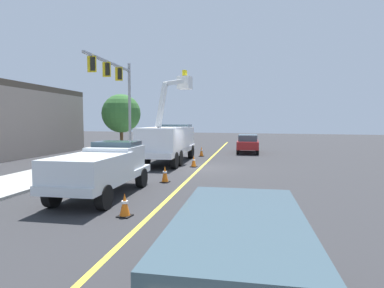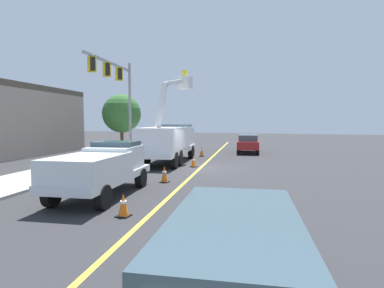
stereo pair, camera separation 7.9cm
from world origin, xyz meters
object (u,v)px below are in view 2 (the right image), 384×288
at_px(service_pickup_truck, 101,168).
at_px(traffic_cone_trailing, 202,151).
at_px(traffic_cone_mid_front, 164,174).
at_px(trailing_sedan, 234,272).
at_px(utility_bucket_truck, 169,140).
at_px(passing_minivan, 248,142).
at_px(traffic_cone_leading, 123,205).
at_px(traffic_signal_mast, 118,86).
at_px(traffic_cone_mid_rear, 194,161).

bearing_deg(service_pickup_truck, traffic_cone_trailing, 2.58).
bearing_deg(traffic_cone_mid_front, trailing_sedan, -150.62).
distance_m(utility_bucket_truck, service_pickup_truck, 10.41).
bearing_deg(traffic_cone_trailing, passing_minivan, -35.44).
height_order(trailing_sedan, traffic_cone_leading, trailing_sedan).
distance_m(trailing_sedan, traffic_signal_mast, 21.36).
bearing_deg(utility_bucket_truck, traffic_cone_mid_rear, -123.17).
relative_size(traffic_cone_leading, traffic_cone_trailing, 0.86).
height_order(traffic_cone_leading, traffic_cone_mid_rear, traffic_cone_mid_rear).
bearing_deg(service_pickup_truck, traffic_cone_mid_rear, -4.99).
bearing_deg(traffic_cone_mid_front, traffic_cone_leading, -168.42).
height_order(utility_bucket_truck, trailing_sedan, utility_bucket_truck).
height_order(traffic_cone_mid_front, traffic_cone_mid_rear, traffic_cone_mid_front).
height_order(utility_bucket_truck, traffic_cone_mid_front, utility_bucket_truck).
distance_m(passing_minivan, traffic_cone_mid_rear, 10.59).
height_order(service_pickup_truck, traffic_signal_mast, traffic_signal_mast).
height_order(utility_bucket_truck, traffic_cone_mid_rear, utility_bucket_truck).
xyz_separation_m(utility_bucket_truck, trailing_sedan, (-16.67, -8.32, -0.63)).
height_order(service_pickup_truck, traffic_cone_leading, service_pickup_truck).
bearing_deg(traffic_cone_trailing, traffic_cone_leading, -170.09).
bearing_deg(traffic_cone_mid_front, traffic_cone_mid_rear, 4.28).
bearing_deg(trailing_sedan, traffic_cone_trailing, 19.11).
distance_m(traffic_cone_mid_front, traffic_signal_mast, 11.13).
bearing_deg(utility_bucket_truck, traffic_cone_trailing, -12.68).
distance_m(service_pickup_truck, traffic_signal_mast, 12.65).
relative_size(utility_bucket_truck, trailing_sedan, 1.68).
distance_m(utility_bucket_truck, traffic_signal_mast, 5.75).
xyz_separation_m(traffic_cone_mid_front, traffic_cone_trailing, (11.35, 1.82, 0.02)).
bearing_deg(utility_bucket_truck, passing_minivan, -25.02).
relative_size(utility_bucket_truck, traffic_signal_mast, 1.11).
distance_m(traffic_cone_mid_rear, traffic_signal_mast, 8.55).
distance_m(passing_minivan, traffic_cone_mid_front, 15.81).
relative_size(service_pickup_truck, traffic_cone_mid_front, 7.33).
distance_m(utility_bucket_truck, traffic_cone_mid_front, 7.56).
height_order(utility_bucket_truck, service_pickup_truck, utility_bucket_truck).
bearing_deg(traffic_signal_mast, traffic_cone_mid_front, -134.76).
bearing_deg(traffic_cone_trailing, traffic_signal_mast, 130.40).
bearing_deg(traffic_cone_leading, utility_bucket_truck, 17.70).
xyz_separation_m(utility_bucket_truck, service_pickup_truck, (-10.26, -1.66, -0.48)).
distance_m(service_pickup_truck, traffic_cone_trailing, 14.75).
relative_size(service_pickup_truck, traffic_cone_trailing, 6.93).
height_order(traffic_cone_mid_rear, traffic_cone_trailing, traffic_cone_trailing).
relative_size(traffic_cone_leading, traffic_signal_mast, 0.09).
xyz_separation_m(trailing_sedan, traffic_signal_mast, (16.71, 12.50, 4.57)).
relative_size(service_pickup_truck, passing_minivan, 1.16).
relative_size(traffic_cone_mid_front, traffic_cone_trailing, 0.95).
distance_m(trailing_sedan, traffic_cone_trailing, 22.36).
height_order(utility_bucket_truck, passing_minivan, utility_bucket_truck).
relative_size(utility_bucket_truck, traffic_cone_mid_rear, 11.46).
bearing_deg(traffic_signal_mast, utility_bucket_truck, -90.55).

